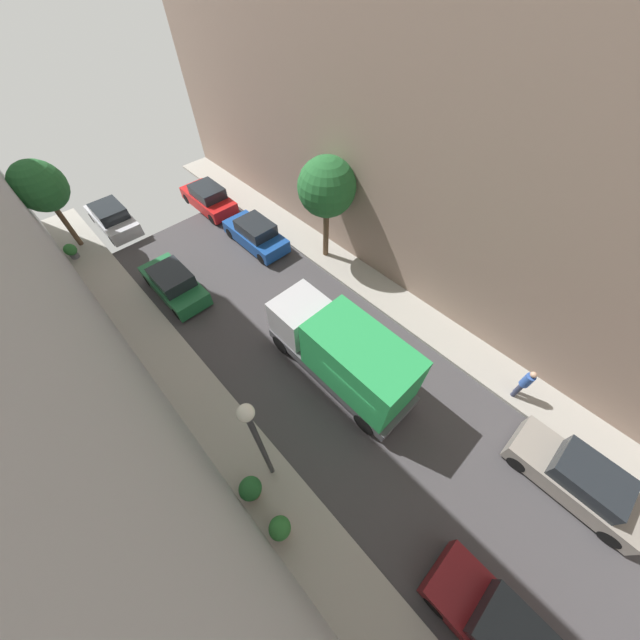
% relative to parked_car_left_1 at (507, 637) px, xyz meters
% --- Properties ---
extents(ground, '(32.00, 32.00, 0.00)m').
position_rel_parked_car_left_1_xyz_m(ground, '(2.70, 7.47, -0.72)').
color(ground, '#423F42').
extents(sidewalk_left, '(2.00, 44.00, 0.15)m').
position_rel_parked_car_left_1_xyz_m(sidewalk_left, '(-2.30, 7.47, -0.64)').
color(sidewalk_left, '#A8A399').
rests_on(sidewalk_left, ground).
extents(sidewalk_right, '(2.00, 44.00, 0.15)m').
position_rel_parked_car_left_1_xyz_m(sidewalk_right, '(7.70, 7.47, -0.64)').
color(sidewalk_right, '#A8A399').
rests_on(sidewalk_right, ground).
extents(building_right, '(6.00, 44.00, 20.39)m').
position_rel_parked_car_left_1_xyz_m(building_right, '(11.70, 7.47, 9.47)').
color(building_right, gray).
rests_on(building_right, ground).
extents(parked_car_left_1, '(1.78, 4.20, 1.57)m').
position_rel_parked_car_left_1_xyz_m(parked_car_left_1, '(0.00, 0.00, 0.00)').
color(parked_car_left_1, maroon).
rests_on(parked_car_left_1, ground).
extents(parked_car_left_2, '(1.78, 4.20, 1.57)m').
position_rel_parked_car_left_1_xyz_m(parked_car_left_2, '(0.00, 17.98, 0.00)').
color(parked_car_left_2, '#1E6638').
rests_on(parked_car_left_2, ground).
extents(parked_car_left_3, '(1.78, 4.20, 1.57)m').
position_rel_parked_car_left_1_xyz_m(parked_car_left_3, '(0.00, 25.61, 0.00)').
color(parked_car_left_3, silver).
rests_on(parked_car_left_3, ground).
extents(parked_car_right_1, '(1.78, 4.20, 1.57)m').
position_rel_parked_car_left_1_xyz_m(parked_car_right_1, '(5.40, 0.21, 0.00)').
color(parked_car_right_1, gray).
rests_on(parked_car_right_1, ground).
extents(parked_car_right_2, '(1.78, 4.20, 1.57)m').
position_rel_parked_car_left_1_xyz_m(parked_car_right_2, '(5.40, 18.30, 0.00)').
color(parked_car_right_2, '#194799').
rests_on(parked_car_right_2, ground).
extents(parked_car_right_3, '(1.78, 4.20, 1.57)m').
position_rel_parked_car_left_1_xyz_m(parked_car_right_3, '(5.40, 23.40, 0.00)').
color(parked_car_right_3, red).
rests_on(parked_car_right_3, ground).
extents(delivery_truck, '(2.26, 6.60, 3.38)m').
position_rel_parked_car_left_1_xyz_m(delivery_truck, '(2.70, 8.71, 1.07)').
color(delivery_truck, '#4C4C51').
rests_on(delivery_truck, ground).
extents(pedestrian, '(0.40, 0.36, 1.72)m').
position_rel_parked_car_left_1_xyz_m(pedestrian, '(7.23, 3.15, 0.35)').
color(pedestrian, '#2D334C').
rests_on(pedestrian, sidewalk_right).
extents(street_tree_0, '(2.53, 2.53, 4.93)m').
position_rel_parked_car_left_1_xyz_m(street_tree_0, '(-2.26, 25.36, 3.07)').
color(street_tree_0, brown).
rests_on(street_tree_0, sidewalk_left).
extents(street_tree_1, '(2.84, 2.84, 5.54)m').
position_rel_parked_car_left_1_xyz_m(street_tree_1, '(7.62, 14.75, 3.52)').
color(street_tree_1, brown).
rests_on(street_tree_1, sidewalk_right).
extents(potted_plant_2, '(0.69, 0.69, 1.07)m').
position_rel_parked_car_left_1_xyz_m(potted_plant_2, '(-2.81, 6.06, 0.03)').
color(potted_plant_2, brown).
rests_on(potted_plant_2, sidewalk_left).
extents(potted_plant_3, '(0.77, 0.77, 1.04)m').
position_rel_parked_car_left_1_xyz_m(potted_plant_3, '(-2.81, 7.60, 0.01)').
color(potted_plant_3, brown).
rests_on(potted_plant_3, sidewalk_left).
extents(potted_plant_4, '(0.65, 0.65, 0.86)m').
position_rel_parked_car_left_1_xyz_m(potted_plant_4, '(-2.91, 24.39, -0.10)').
color(potted_plant_4, slate).
rests_on(potted_plant_4, sidewalk_left).
extents(lamp_post, '(0.44, 0.44, 5.58)m').
position_rel_parked_car_left_1_xyz_m(lamp_post, '(-1.90, 7.70, 3.10)').
color(lamp_post, '#333338').
rests_on(lamp_post, sidewalk_left).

